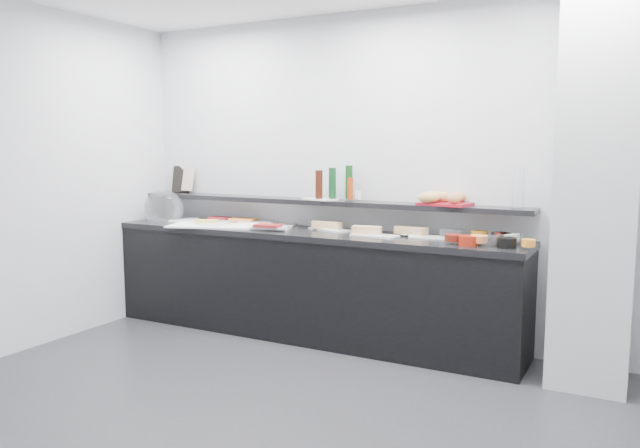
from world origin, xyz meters
The scene contains 57 objects.
ground centered at (0.00, 0.00, 0.00)m, with size 5.00×5.00×0.00m, color #2D2D30.
back_wall centered at (0.00, 2.00, 1.35)m, with size 5.00×0.02×2.70m, color silver.
column centered at (1.50, 1.65, 1.35)m, with size 0.50×0.50×2.70m, color silver.
buffet_cabinet centered at (-0.70, 1.70, 0.42)m, with size 3.60×0.60×0.85m, color black.
counter_top centered at (-0.70, 1.70, 0.88)m, with size 3.62×0.62×0.05m, color black.
wall_shelf centered at (-0.70, 1.88, 1.13)m, with size 3.60×0.25×0.04m, color black.
cloche_base centered at (-2.18, 1.71, 0.92)m, with size 0.47×0.31×0.04m, color silver.
cloche_dome centered at (-2.22, 1.66, 1.03)m, with size 0.40×0.26×0.34m, color silver.
linen_runner centered at (-1.44, 1.69, 0.91)m, with size 1.09×0.51×0.01m, color white.
platter_meat_a centered at (-1.60, 1.85, 0.92)m, with size 0.32×0.21×0.01m, color silver.
food_meat_a centered at (-1.70, 1.82, 0.94)m, with size 0.19×0.12×0.02m, color maroon.
platter_salmon centered at (-1.30, 1.86, 0.92)m, with size 0.31×0.21×0.01m, color white.
food_salmon centered at (-1.45, 1.84, 0.94)m, with size 0.23×0.15×0.02m, color orange.
platter_cheese centered at (-1.55, 1.56, 0.92)m, with size 0.27×0.18×0.01m, color white.
food_cheese centered at (-1.66, 1.58, 0.94)m, with size 0.19×0.12×0.02m, color #E5CD59.
platter_meat_b centered at (-1.01, 1.61, 0.92)m, with size 0.30×0.20×0.01m, color white.
food_meat_b centered at (-1.01, 1.57, 0.94)m, with size 0.21×0.14×0.02m, color maroon.
sandwich_plate_left centered at (-0.55, 1.81, 0.91)m, with size 0.38×0.16×0.01m, color silver.
sandwich_food_left centered at (-0.57, 1.80, 0.94)m, with size 0.25×0.10×0.06m, color #E0B675.
tongs_left centered at (-0.50, 1.73, 0.92)m, with size 0.01×0.01×0.16m, color silver.
sandwich_plate_mid centered at (-0.08, 1.66, 0.91)m, with size 0.37×0.16×0.01m, color white.
sandwich_food_mid centered at (-0.15, 1.67, 0.94)m, with size 0.23×0.09×0.06m, color tan.
tongs_mid centered at (-0.19, 1.64, 0.92)m, with size 0.01×0.01×0.16m, color #AFB1B6.
sandwich_plate_right centered at (0.34, 1.79, 0.91)m, with size 0.33×0.14×0.01m, color white.
sandwich_food_right centered at (0.17, 1.81, 0.94)m, with size 0.26×0.10×0.06m, color tan.
tongs_right centered at (0.20, 1.74, 0.92)m, with size 0.01×0.01×0.16m, color #B1B3B8.
bowl_glass_fruit centered at (0.49, 1.83, 0.94)m, with size 0.19×0.19×0.07m, color white.
fill_glass_fruit centered at (0.69, 1.84, 0.95)m, with size 0.13×0.13×0.05m, color orange.
bowl_black_jam centered at (0.86, 1.82, 0.94)m, with size 0.14×0.14×0.07m, color black.
fill_black_jam centered at (0.88, 1.80, 0.95)m, with size 0.12×0.12×0.05m, color #52100B.
bowl_glass_cream centered at (0.93, 1.78, 0.94)m, with size 0.19×0.19×0.07m, color silver.
fill_glass_cream centered at (0.92, 1.80, 0.95)m, with size 0.14×0.14×0.05m, color silver.
bowl_red_jam centered at (0.68, 1.56, 0.94)m, with size 0.13×0.13×0.07m, color maroon.
fill_red_jam centered at (0.57, 1.56, 0.95)m, with size 0.12×0.12×0.05m, color #5B160D.
bowl_glass_salmon centered at (0.82, 1.62, 0.94)m, with size 0.16×0.16×0.07m, color white.
fill_glass_salmon centered at (0.75, 1.60, 0.95)m, with size 0.12×0.12×0.05m, color orange.
bowl_black_fruit centered at (0.95, 1.59, 0.94)m, with size 0.13×0.13×0.07m, color black.
fill_black_fruit centered at (1.09, 1.57, 0.95)m, with size 0.09×0.09×0.05m, color orange.
framed_print centered at (-2.28, 1.99, 1.28)m, with size 0.19×0.02×0.26m, color black.
print_art centered at (-2.17, 1.96, 1.28)m, with size 0.15×0.00×0.22m, color tan.
condiment_tray centered at (-0.67, 1.86, 1.16)m, with size 0.28×0.18×0.01m, color white.
bottle_green_a centered at (-0.56, 1.89, 1.29)m, with size 0.06×0.06×0.26m, color #0F391B.
bottle_brown centered at (-0.66, 1.82, 1.28)m, with size 0.06×0.06×0.24m, color #37140A.
bottle_green_b centered at (-0.43, 1.93, 1.30)m, with size 0.06×0.06×0.28m, color #103C14.
bottle_hot centered at (-0.40, 1.89, 1.25)m, with size 0.05×0.05×0.18m, color #A9320C.
shaker_salt centered at (-0.36, 1.92, 1.20)m, with size 0.03×0.03×0.07m, color white.
shaker_pepper centered at (-0.31, 1.89, 1.20)m, with size 0.03×0.03×0.07m, color white.
bread_tray centered at (0.42, 1.87, 1.16)m, with size 0.37×0.26×0.02m, color maroon.
bread_roll_nw centered at (0.31, 1.92, 1.21)m, with size 0.14×0.09×0.08m, color #B98346.
bread_roll_n centered at (0.32, 1.94, 1.21)m, with size 0.13×0.08×0.08m, color tan.
bread_roll_ne centered at (0.49, 1.97, 1.21)m, with size 0.13×0.08×0.08m, color #AC7541.
bread_roll_sw centered at (0.30, 1.78, 1.21)m, with size 0.14×0.09×0.08m, color #BB8D47.
bread_roll_s centered at (0.32, 1.80, 1.21)m, with size 0.14×0.09×0.08m, color tan.
bread_roll_se centered at (0.51, 1.80, 1.21)m, with size 0.12×0.08×0.08m, color #B37244.
bread_roll_midw centered at (0.30, 1.89, 1.21)m, with size 0.14×0.09×0.08m, color tan.
bread_roll_mide centered at (0.40, 1.92, 1.21)m, with size 0.12×0.08×0.08m, color #BD8948.
carafe centered at (0.96, 1.86, 1.30)m, with size 0.09×0.09×0.30m, color white.
Camera 1 is at (1.80, -2.80, 1.60)m, focal length 35.00 mm.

